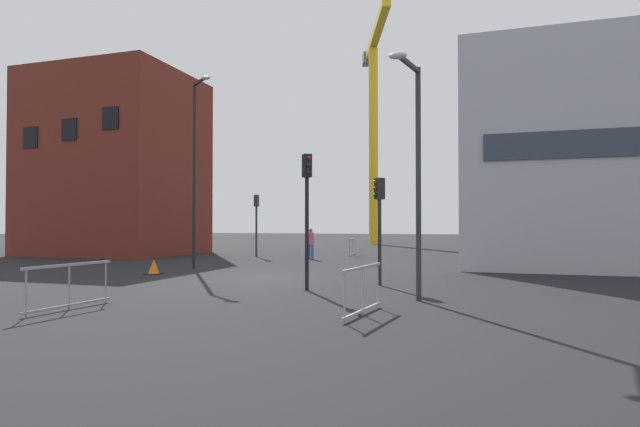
{
  "coord_description": "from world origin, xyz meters",
  "views": [
    {
      "loc": [
        7.69,
        -17.36,
        2.02
      ],
      "look_at": [
        0.0,
        7.01,
        2.52
      ],
      "focal_mm": 28.56,
      "sensor_mm": 36.0,
      "label": 1
    }
  ],
  "objects_px": {
    "traffic_light_near": "(379,212)",
    "traffic_cone_by_barrier": "(154,267)",
    "construction_crane": "(374,107)",
    "streetlamp_tall": "(195,161)",
    "traffic_light_verge": "(256,215)",
    "traffic_light_crosswalk": "(307,199)",
    "pedestrian_walking": "(311,241)",
    "streetlamp_short": "(415,159)"
  },
  "relations": [
    {
      "from": "streetlamp_tall",
      "to": "pedestrian_walking",
      "type": "relative_size",
      "value": 4.81
    },
    {
      "from": "traffic_light_verge",
      "to": "pedestrian_walking",
      "type": "height_order",
      "value": "traffic_light_verge"
    },
    {
      "from": "streetlamp_tall",
      "to": "traffic_light_verge",
      "type": "relative_size",
      "value": 2.23
    },
    {
      "from": "pedestrian_walking",
      "to": "streetlamp_tall",
      "type": "bearing_deg",
      "value": -112.25
    },
    {
      "from": "pedestrian_walking",
      "to": "traffic_light_crosswalk",
      "type": "bearing_deg",
      "value": -71.94
    },
    {
      "from": "traffic_light_near",
      "to": "traffic_cone_by_barrier",
      "type": "relative_size",
      "value": 5.87
    },
    {
      "from": "streetlamp_tall",
      "to": "streetlamp_short",
      "type": "xyz_separation_m",
      "value": [
        10.52,
        -6.67,
        -1.15
      ]
    },
    {
      "from": "traffic_light_verge",
      "to": "traffic_light_near",
      "type": "bearing_deg",
      "value": -50.25
    },
    {
      "from": "streetlamp_short",
      "to": "traffic_light_near",
      "type": "xyz_separation_m",
      "value": [
        -1.56,
        3.21,
        -1.3
      ]
    },
    {
      "from": "construction_crane",
      "to": "traffic_light_verge",
      "type": "height_order",
      "value": "construction_crane"
    },
    {
      "from": "traffic_cone_by_barrier",
      "to": "streetlamp_tall",
      "type": "bearing_deg",
      "value": 83.35
    },
    {
      "from": "streetlamp_short",
      "to": "traffic_light_verge",
      "type": "relative_size",
      "value": 1.63
    },
    {
      "from": "construction_crane",
      "to": "pedestrian_walking",
      "type": "height_order",
      "value": "construction_crane"
    },
    {
      "from": "construction_crane",
      "to": "streetlamp_short",
      "type": "height_order",
      "value": "construction_crane"
    },
    {
      "from": "construction_crane",
      "to": "traffic_cone_by_barrier",
      "type": "relative_size",
      "value": 33.58
    },
    {
      "from": "streetlamp_tall",
      "to": "traffic_cone_by_barrier",
      "type": "relative_size",
      "value": 14.01
    },
    {
      "from": "traffic_light_crosswalk",
      "to": "construction_crane",
      "type": "bearing_deg",
      "value": 98.07
    },
    {
      "from": "traffic_light_crosswalk",
      "to": "traffic_light_near",
      "type": "distance_m",
      "value": 2.67
    },
    {
      "from": "traffic_light_near",
      "to": "traffic_cone_by_barrier",
      "type": "height_order",
      "value": "traffic_light_near"
    },
    {
      "from": "construction_crane",
      "to": "pedestrian_walking",
      "type": "xyz_separation_m",
      "value": [
        0.66,
        -21.09,
        -12.28
      ]
    },
    {
      "from": "construction_crane",
      "to": "streetlamp_tall",
      "type": "relative_size",
      "value": 2.4
    },
    {
      "from": "construction_crane",
      "to": "traffic_light_crosswalk",
      "type": "bearing_deg",
      "value": -81.93
    },
    {
      "from": "construction_crane",
      "to": "traffic_cone_by_barrier",
      "type": "distance_m",
      "value": 33.68
    },
    {
      "from": "traffic_light_near",
      "to": "traffic_cone_by_barrier",
      "type": "xyz_separation_m",
      "value": [
        -9.26,
        0.9,
        -2.11
      ]
    },
    {
      "from": "streetlamp_tall",
      "to": "traffic_light_verge",
      "type": "xyz_separation_m",
      "value": [
        -0.84,
        8.31,
        -2.3
      ]
    },
    {
      "from": "traffic_light_near",
      "to": "traffic_cone_by_barrier",
      "type": "distance_m",
      "value": 9.54
    },
    {
      "from": "construction_crane",
      "to": "traffic_light_crosswalk",
      "type": "xyz_separation_m",
      "value": [
        4.78,
        -33.74,
        -10.53
      ]
    },
    {
      "from": "construction_crane",
      "to": "traffic_cone_by_barrier",
      "type": "bearing_deg",
      "value": -94.84
    },
    {
      "from": "traffic_light_near",
      "to": "traffic_light_verge",
      "type": "bearing_deg",
      "value": 129.75
    },
    {
      "from": "traffic_light_crosswalk",
      "to": "traffic_light_verge",
      "type": "bearing_deg",
      "value": 120.16
    },
    {
      "from": "construction_crane",
      "to": "traffic_light_crosswalk",
      "type": "relative_size",
      "value": 4.87
    },
    {
      "from": "traffic_light_verge",
      "to": "traffic_light_crosswalk",
      "type": "bearing_deg",
      "value": -59.84
    },
    {
      "from": "streetlamp_tall",
      "to": "streetlamp_short",
      "type": "relative_size",
      "value": 1.37
    },
    {
      "from": "streetlamp_short",
      "to": "traffic_light_verge",
      "type": "distance_m",
      "value": 18.84
    },
    {
      "from": "traffic_light_crosswalk",
      "to": "traffic_light_near",
      "type": "height_order",
      "value": "traffic_light_crosswalk"
    },
    {
      "from": "streetlamp_short",
      "to": "traffic_light_verge",
      "type": "xyz_separation_m",
      "value": [
        -11.36,
        14.99,
        -1.15
      ]
    },
    {
      "from": "streetlamp_short",
      "to": "traffic_light_crosswalk",
      "type": "distance_m",
      "value": 3.78
    },
    {
      "from": "streetlamp_short",
      "to": "traffic_light_crosswalk",
      "type": "relative_size",
      "value": 1.49
    },
    {
      "from": "pedestrian_walking",
      "to": "traffic_light_near",
      "type": "bearing_deg",
      "value": -60.94
    },
    {
      "from": "streetlamp_tall",
      "to": "pedestrian_walking",
      "type": "xyz_separation_m",
      "value": [
        2.98,
        7.29,
        -3.82
      ]
    },
    {
      "from": "construction_crane",
      "to": "streetlamp_tall",
      "type": "distance_m",
      "value": 29.71
    },
    {
      "from": "pedestrian_walking",
      "to": "streetlamp_short",
      "type": "bearing_deg",
      "value": -61.65
    }
  ]
}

